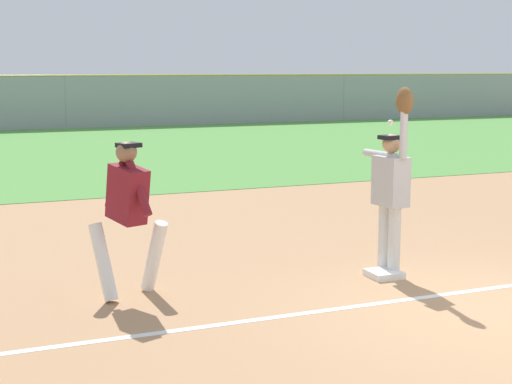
# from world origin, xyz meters

# --- Properties ---
(ground_plane) EXTENTS (80.46, 80.46, 0.00)m
(ground_plane) POSITION_xyz_m (0.00, 0.00, 0.00)
(ground_plane) COLOR tan
(outfield_grass) EXTENTS (52.16, 18.02, 0.01)m
(outfield_grass) POSITION_xyz_m (0.00, 17.77, 0.01)
(outfield_grass) COLOR #549342
(outfield_grass) RESTS_ON ground_plane
(chalk_foul_line) EXTENTS (12.00, 0.11, 0.01)m
(chalk_foul_line) POSITION_xyz_m (-4.38, 0.79, 0.00)
(chalk_foul_line) COLOR white
(chalk_foul_line) RESTS_ON ground_plane
(first_base) EXTENTS (0.39, 0.39, 0.08)m
(first_base) POSITION_xyz_m (-0.38, 1.69, 0.04)
(first_base) COLOR white
(first_base) RESTS_ON ground_plane
(fielder) EXTENTS (0.30, 0.90, 2.28)m
(fielder) POSITION_xyz_m (-0.24, 1.79, 1.12)
(fielder) COLOR silver
(fielder) RESTS_ON ground_plane
(runner) EXTENTS (0.87, 0.82, 1.72)m
(runner) POSITION_xyz_m (-3.40, 2.08, 1.00)
(runner) COLOR white
(runner) RESTS_ON ground_plane
(baseball) EXTENTS (0.07, 0.07, 0.07)m
(baseball) POSITION_xyz_m (-0.09, 2.09, 1.83)
(baseball) COLOR white
(outfield_fence) EXTENTS (52.24, 0.08, 2.20)m
(outfield_fence) POSITION_xyz_m (0.00, 26.77, 1.10)
(outfield_fence) COLOR #93999E
(outfield_fence) RESTS_ON ground_plane
(parked_car_silver) EXTENTS (4.46, 2.24, 1.25)m
(parked_car_silver) POSITION_xyz_m (-1.88, 30.31, 0.67)
(parked_car_silver) COLOR #B7B7BC
(parked_car_silver) RESTS_ON ground_plane
(parked_car_black) EXTENTS (4.57, 2.45, 1.25)m
(parked_car_black) POSITION_xyz_m (2.94, 30.61, 0.67)
(parked_car_black) COLOR black
(parked_car_black) RESTS_ON ground_plane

